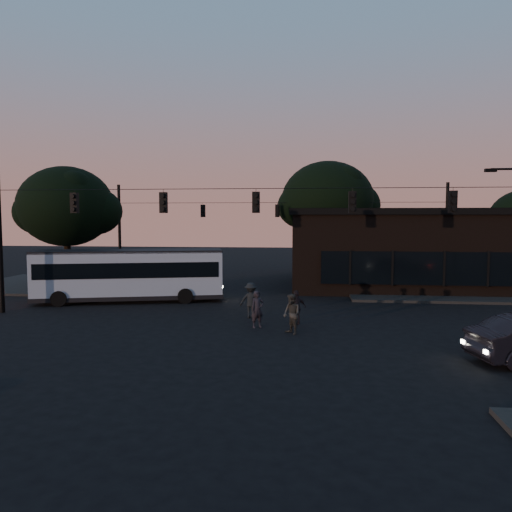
# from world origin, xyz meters

# --- Properties ---
(ground) EXTENTS (120.00, 120.00, 0.00)m
(ground) POSITION_xyz_m (0.00, 0.00, 0.00)
(ground) COLOR black
(ground) RESTS_ON ground
(sidewalk_far_right) EXTENTS (14.00, 10.00, 0.15)m
(sidewalk_far_right) POSITION_xyz_m (12.00, 14.00, 0.07)
(sidewalk_far_right) COLOR black
(sidewalk_far_right) RESTS_ON ground
(sidewalk_far_left) EXTENTS (14.00, 10.00, 0.15)m
(sidewalk_far_left) POSITION_xyz_m (-14.00, 14.00, 0.07)
(sidewalk_far_left) COLOR black
(sidewalk_far_left) RESTS_ON ground
(building) EXTENTS (15.40, 10.41, 5.40)m
(building) POSITION_xyz_m (9.00, 15.97, 2.71)
(building) COLOR black
(building) RESTS_ON ground
(tree_behind) EXTENTS (7.60, 7.60, 9.43)m
(tree_behind) POSITION_xyz_m (4.00, 22.00, 6.19)
(tree_behind) COLOR black
(tree_behind) RESTS_ON ground
(tree_left) EXTENTS (6.40, 6.40, 8.30)m
(tree_left) POSITION_xyz_m (-14.00, 13.00, 5.57)
(tree_left) COLOR black
(tree_left) RESTS_ON ground
(signal_rig_near) EXTENTS (26.24, 0.30, 7.50)m
(signal_rig_near) POSITION_xyz_m (0.00, 4.00, 4.45)
(signal_rig_near) COLOR black
(signal_rig_near) RESTS_ON ground
(signal_rig_far) EXTENTS (26.24, 0.30, 7.50)m
(signal_rig_far) POSITION_xyz_m (0.00, 20.00, 4.20)
(signal_rig_far) COLOR black
(signal_rig_far) RESTS_ON ground
(bus) EXTENTS (10.85, 4.95, 2.98)m
(bus) POSITION_xyz_m (-7.72, 7.95, 1.67)
(bus) COLOR #8FA0B6
(bus) RESTS_ON ground
(pedestrian_a) EXTENTS (0.71, 0.64, 1.63)m
(pedestrian_a) POSITION_xyz_m (0.28, 1.95, 0.81)
(pedestrian_a) COLOR black
(pedestrian_a) RESTS_ON ground
(pedestrian_b) EXTENTS (0.99, 1.04, 1.68)m
(pedestrian_b) POSITION_xyz_m (1.82, 0.86, 0.84)
(pedestrian_b) COLOR #2D2D29
(pedestrian_b) RESTS_ON ground
(pedestrian_c) EXTENTS (0.99, 0.75, 1.57)m
(pedestrian_c) POSITION_xyz_m (1.98, 2.68, 0.78)
(pedestrian_c) COLOR black
(pedestrian_c) RESTS_ON ground
(pedestrian_d) EXTENTS (1.15, 0.72, 1.71)m
(pedestrian_d) POSITION_xyz_m (-0.25, 4.02, 0.86)
(pedestrian_d) COLOR black
(pedestrian_d) RESTS_ON ground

